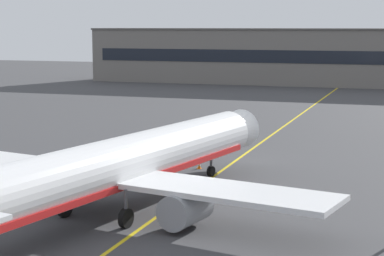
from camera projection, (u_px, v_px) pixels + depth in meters
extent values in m
cube|color=yellow|center=(220.00, 172.00, 62.15)|extent=(0.46, 180.00, 0.01)
cylinder|color=white|center=(112.00, 166.00, 47.44)|extent=(10.86, 36.04, 3.80)
cone|color=white|center=(236.00, 130.00, 63.96)|extent=(4.05, 3.26, 3.61)
cube|color=red|center=(112.00, 181.00, 47.59)|extent=(10.21, 33.20, 0.44)
cube|color=black|center=(226.00, 125.00, 62.24)|extent=(3.01, 1.64, 0.60)
cube|color=white|center=(117.00, 177.00, 48.08)|extent=(32.32, 11.04, 0.36)
cylinder|color=gray|center=(41.00, 186.00, 50.47)|extent=(2.97, 3.98, 2.30)
cylinder|color=black|center=(58.00, 181.00, 52.05)|extent=(1.95, 0.56, 1.95)
cylinder|color=gray|center=(186.00, 208.00, 44.33)|extent=(2.97, 3.98, 2.30)
cylinder|color=black|center=(200.00, 202.00, 45.91)|extent=(1.95, 0.56, 1.95)
cylinder|color=#4C4C51|center=(211.00, 160.00, 60.15)|extent=(0.24, 0.24, 1.60)
cylinder|color=black|center=(211.00, 171.00, 60.30)|extent=(0.57, 0.96, 0.90)
cylinder|color=#4C4C51|center=(64.00, 192.00, 47.26)|extent=(0.24, 0.24, 1.60)
cylinder|color=black|center=(65.00, 208.00, 47.43)|extent=(0.65, 1.35, 1.30)
cylinder|color=#4C4C51|center=(126.00, 201.00, 44.69)|extent=(0.24, 0.24, 1.60)
cylinder|color=black|center=(126.00, 218.00, 44.86)|extent=(0.65, 1.35, 1.30)
cone|color=orange|center=(199.00, 166.00, 63.56)|extent=(0.36, 0.36, 0.55)
cylinder|color=white|center=(199.00, 165.00, 63.56)|extent=(0.23, 0.23, 0.07)
cube|color=orange|center=(199.00, 168.00, 63.60)|extent=(0.44, 0.44, 0.03)
cube|color=slate|center=(383.00, 59.00, 147.98)|extent=(133.48, 12.00, 12.19)
cube|color=black|center=(382.00, 58.00, 142.25)|extent=(128.14, 0.12, 2.80)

